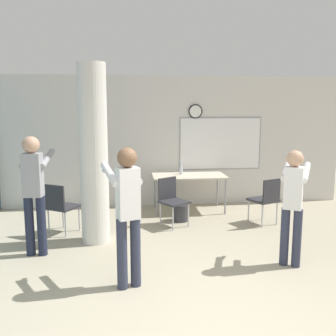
{
  "coord_description": "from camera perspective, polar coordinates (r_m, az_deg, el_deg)",
  "views": [
    {
      "loc": [
        -0.78,
        -3.02,
        2.12
      ],
      "look_at": [
        -0.18,
        2.33,
        1.26
      ],
      "focal_mm": 40.0,
      "sensor_mm": 36.0,
      "label": 1
    }
  ],
  "objects": [
    {
      "name": "chair_table_front",
      "position": [
        6.78,
        0.59,
        -4.61
      ],
      "size": [
        0.61,
        0.61,
        0.87
      ],
      "color": "#2D2D33",
      "rests_on": "ground_plane"
    },
    {
      "name": "folding_table",
      "position": [
        7.71,
        3.22,
        -1.47
      ],
      "size": [
        1.49,
        0.78,
        0.76
      ],
      "color": "beige",
      "rests_on": "ground_plane"
    },
    {
      "name": "wall_back",
      "position": [
        8.15,
        -0.64,
        4.05
      ],
      "size": [
        8.0,
        0.15,
        2.8
      ],
      "color": "silver",
      "rests_on": "ground_plane"
    },
    {
      "name": "chair_near_pillar",
      "position": [
        6.6,
        -16.06,
        -5.36
      ],
      "size": [
        0.61,
        0.61,
        0.87
      ],
      "color": "#2D2D33",
      "rests_on": "ground_plane"
    },
    {
      "name": "support_pillar",
      "position": [
        5.93,
        -11.26,
        1.97
      ],
      "size": [
        0.44,
        0.44,
        2.8
      ],
      "color": "silver",
      "rests_on": "ground_plane"
    },
    {
      "name": "person_playing_front",
      "position": [
        4.4,
        -6.23,
        -5.82
      ],
      "size": [
        0.51,
        0.67,
        1.68
      ],
      "color": "#2D3347",
      "rests_on": "ground_plane"
    },
    {
      "name": "bottle_on_table",
      "position": [
        7.8,
        2.0,
        -0.27
      ],
      "size": [
        0.07,
        0.07,
        0.24
      ],
      "color": "silver",
      "rests_on": "folding_table"
    },
    {
      "name": "waste_bin",
      "position": [
        7.15,
        1.94,
        -6.79
      ],
      "size": [
        0.31,
        0.31,
        0.32
      ],
      "color": "#38383D",
      "rests_on": "ground_plane"
    },
    {
      "name": "person_playing_side",
      "position": [
        5.26,
        18.51,
        -4.45
      ],
      "size": [
        0.55,
        0.66,
        1.58
      ],
      "color": "#2D3347",
      "rests_on": "ground_plane"
    },
    {
      "name": "person_watching_back",
      "position": [
        5.67,
        -19.75,
        -2.62
      ],
      "size": [
        0.42,
        0.66,
        1.73
      ],
      "color": "#1E2338",
      "rests_on": "ground_plane"
    },
    {
      "name": "chair_mid_room",
      "position": [
        7.05,
        14.7,
        -4.38
      ],
      "size": [
        0.58,
        0.58,
        0.87
      ],
      "color": "#2D2D33",
      "rests_on": "ground_plane"
    }
  ]
}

